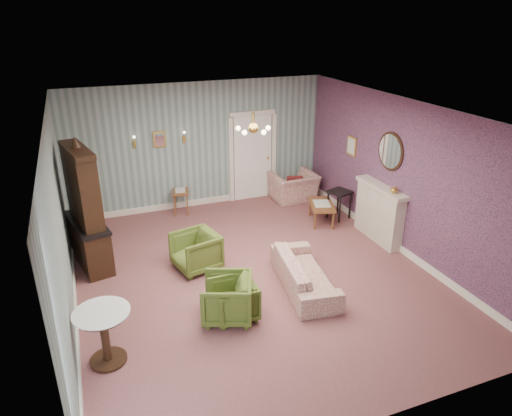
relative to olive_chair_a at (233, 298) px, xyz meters
name	(u,v)px	position (x,y,z in m)	size (l,w,h in m)	color
floor	(254,274)	(0.73, 1.04, -0.33)	(7.00, 7.00, 0.00)	brown
ceiling	(253,112)	(0.73, 1.04, 2.57)	(7.00, 7.00, 0.00)	white
wall_back	(199,146)	(0.73, 4.54, 1.12)	(6.00, 6.00, 0.00)	slate
wall_front	(377,320)	(0.73, -2.46, 1.12)	(6.00, 6.00, 0.00)	slate
wall_left	(60,228)	(-2.27, 1.04, 1.12)	(7.00, 7.00, 0.00)	slate
wall_right	(403,177)	(3.73, 1.04, 1.12)	(7.00, 7.00, 0.00)	slate
wall_right_floral	(402,177)	(3.71, 1.04, 1.12)	(7.00, 7.00, 0.00)	#A25169
door	(252,156)	(2.03, 4.50, 0.75)	(1.12, 0.12, 2.16)	white
olive_chair_a	(233,298)	(0.00, 0.00, 0.00)	(0.64, 0.60, 0.66)	#4A5C20
olive_chair_b	(227,296)	(-0.10, 0.02, 0.05)	(0.73, 0.69, 0.76)	#4A5C20
olive_chair_c	(196,250)	(-0.16, 1.63, 0.05)	(0.74, 0.69, 0.76)	#4A5C20
sofa_chintz	(305,268)	(1.39, 0.37, 0.03)	(1.85, 0.54, 0.72)	#903A3F
wingback_chair	(294,182)	(2.91, 3.99, 0.12)	(1.04, 0.68, 0.91)	#903A3F
dresser	(84,205)	(-1.92, 2.50, 0.85)	(0.49, 1.42, 2.36)	black
fireplace	(379,213)	(3.59, 1.44, 0.25)	(0.30, 1.40, 1.16)	beige
mantel_vase	(394,189)	(3.57, 1.04, 0.90)	(0.15, 0.15, 0.15)	gold
oval_mirror	(390,151)	(3.69, 1.44, 1.52)	(0.04, 0.76, 0.84)	white
framed_print	(352,146)	(3.70, 2.79, 1.27)	(0.04, 0.34, 0.42)	gold
coffee_table	(321,213)	(2.91, 2.58, -0.11)	(0.49, 0.88, 0.45)	brown
side_table_black	(339,205)	(3.38, 2.62, 0.00)	(0.44, 0.44, 0.66)	black
pedestal_table	(105,337)	(-1.89, -0.32, 0.07)	(0.74, 0.74, 0.80)	black
nesting_table	(181,201)	(0.15, 4.19, -0.03)	(0.36, 0.46, 0.60)	brown
gilt_mirror_back	(160,139)	(-0.17, 4.50, 1.37)	(0.28, 0.06, 0.36)	gold
sconce_left	(134,142)	(-0.72, 4.48, 1.37)	(0.16, 0.12, 0.30)	gold
sconce_right	(184,137)	(0.38, 4.48, 1.37)	(0.16, 0.12, 0.30)	gold
chandelier	(253,129)	(0.73, 1.04, 2.30)	(0.56, 0.56, 0.36)	gold
burgundy_cushion	(295,184)	(2.86, 3.84, 0.15)	(0.38, 0.10, 0.38)	#5C1718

